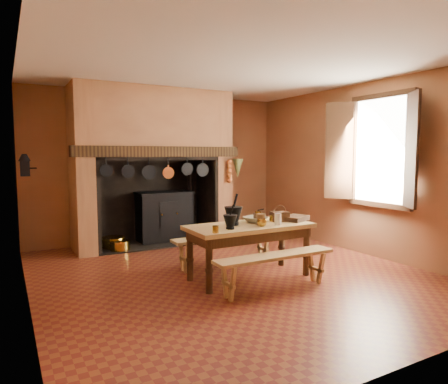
{
  "coord_description": "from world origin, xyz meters",
  "views": [
    {
      "loc": [
        -2.68,
        -4.66,
        1.65
      ],
      "look_at": [
        0.06,
        0.3,
        1.11
      ],
      "focal_mm": 32.0,
      "sensor_mm": 36.0,
      "label": 1
    }
  ],
  "objects_px": {
    "work_table": "(249,233)",
    "wicker_basket": "(280,216)",
    "iron_range": "(165,216)",
    "coffee_grinder": "(258,216)",
    "mixing_bowl": "(255,219)",
    "bench_front": "(275,263)"
  },
  "relations": [
    {
      "from": "work_table",
      "to": "wicker_basket",
      "type": "relative_size",
      "value": 6.21
    },
    {
      "from": "iron_range",
      "to": "wicker_basket",
      "type": "xyz_separation_m",
      "value": [
        0.68,
        -2.69,
        0.31
      ]
    },
    {
      "from": "wicker_basket",
      "to": "coffee_grinder",
      "type": "bearing_deg",
      "value": 162.59
    },
    {
      "from": "iron_range",
      "to": "work_table",
      "type": "height_order",
      "value": "iron_range"
    },
    {
      "from": "mixing_bowl",
      "to": "work_table",
      "type": "bearing_deg",
      "value": -146.6
    },
    {
      "from": "bench_front",
      "to": "coffee_grinder",
      "type": "height_order",
      "value": "coffee_grinder"
    },
    {
      "from": "work_table",
      "to": "iron_range",
      "type": "bearing_deg",
      "value": 93.67
    },
    {
      "from": "coffee_grinder",
      "to": "mixing_bowl",
      "type": "bearing_deg",
      "value": -122.33
    },
    {
      "from": "work_table",
      "to": "wicker_basket",
      "type": "distance_m",
      "value": 0.54
    },
    {
      "from": "coffee_grinder",
      "to": "mixing_bowl",
      "type": "relative_size",
      "value": 0.55
    },
    {
      "from": "iron_range",
      "to": "mixing_bowl",
      "type": "bearing_deg",
      "value": -82.57
    },
    {
      "from": "coffee_grinder",
      "to": "work_table",
      "type": "bearing_deg",
      "value": -125.25
    },
    {
      "from": "bench_front",
      "to": "wicker_basket",
      "type": "distance_m",
      "value": 0.91
    },
    {
      "from": "iron_range",
      "to": "coffee_grinder",
      "type": "bearing_deg",
      "value": -80.55
    },
    {
      "from": "wicker_basket",
      "to": "mixing_bowl",
      "type": "bearing_deg",
      "value": 178.81
    },
    {
      "from": "work_table",
      "to": "mixing_bowl",
      "type": "relative_size",
      "value": 5.39
    },
    {
      "from": "work_table",
      "to": "bench_front",
      "type": "xyz_separation_m",
      "value": [
        -0.0,
        -0.58,
        -0.27
      ]
    },
    {
      "from": "work_table",
      "to": "coffee_grinder",
      "type": "height_order",
      "value": "coffee_grinder"
    },
    {
      "from": "coffee_grinder",
      "to": "wicker_basket",
      "type": "height_order",
      "value": "wicker_basket"
    },
    {
      "from": "wicker_basket",
      "to": "bench_front",
      "type": "bearing_deg",
      "value": -116.8
    },
    {
      "from": "iron_range",
      "to": "work_table",
      "type": "xyz_separation_m",
      "value": [
        0.17,
        -2.72,
        0.12
      ]
    },
    {
      "from": "bench_front",
      "to": "mixing_bowl",
      "type": "relative_size",
      "value": 5.16
    }
  ]
}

